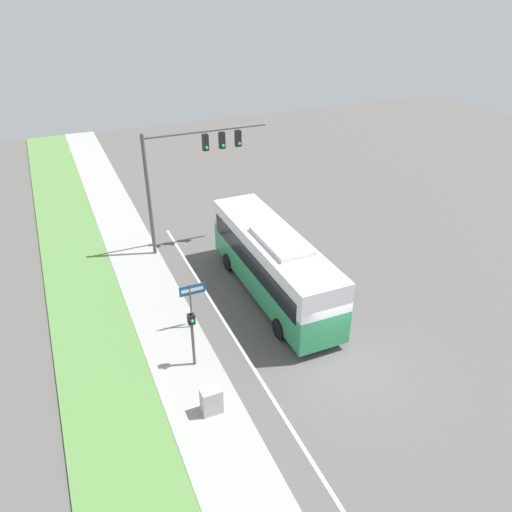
{
  "coord_description": "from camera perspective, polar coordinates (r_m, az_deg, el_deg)",
  "views": [
    {
      "loc": [
        -9.81,
        -13.35,
        14.36
      ],
      "look_at": [
        -1.04,
        6.71,
        1.88
      ],
      "focal_mm": 35.0,
      "sensor_mm": 36.0,
      "label": 1
    }
  ],
  "objects": [
    {
      "name": "grass_verge",
      "position": [
        19.57,
        -15.57,
        -18.74
      ],
      "size": [
        3.6,
        80.0,
        0.1
      ],
      "color": "#568442",
      "rests_on": "ground_plane"
    },
    {
      "name": "sidewalk",
      "position": [
        19.89,
        -6.15,
        -16.49
      ],
      "size": [
        2.8,
        80.0,
        0.12
      ],
      "color": "#9E9E99",
      "rests_on": "ground_plane"
    },
    {
      "name": "street_sign",
      "position": [
        22.52,
        -7.36,
        -4.75
      ],
      "size": [
        1.19,
        0.08,
        2.42
      ],
      "color": "#4C4C51",
      "rests_on": "ground_plane"
    },
    {
      "name": "bus",
      "position": [
        24.51,
        1.96,
        -0.59
      ],
      "size": [
        2.61,
        10.35,
        3.65
      ],
      "color": "#2D8956",
      "rests_on": "ground_plane"
    },
    {
      "name": "signal_gantry",
      "position": [
        28.06,
        -7.75,
        10.51
      ],
      "size": [
        7.08,
        0.41,
        7.15
      ],
      "color": "#4C4C51",
      "rests_on": "ground_plane"
    },
    {
      "name": "ground_plane",
      "position": [
        21.92,
        9.76,
        -11.76
      ],
      "size": [
        80.0,
        80.0,
        0.0
      ],
      "primitive_type": "plane",
      "color": "#565451"
    },
    {
      "name": "lane_divider_near",
      "position": [
        20.56,
        0.98,
        -14.59
      ],
      "size": [
        0.14,
        30.0,
        0.01
      ],
      "color": "silver",
      "rests_on": "ground_plane"
    },
    {
      "name": "pedestrian_signal",
      "position": [
        20.37,
        -7.3,
        -8.52
      ],
      "size": [
        0.28,
        0.34,
        2.66
      ],
      "color": "#4C4C51",
      "rests_on": "ground_plane"
    },
    {
      "name": "utility_cabinet",
      "position": [
        19.16,
        -5.11,
        -16.15
      ],
      "size": [
        0.76,
        0.5,
        1.05
      ],
      "color": "#A8A8A3",
      "rests_on": "sidewalk"
    }
  ]
}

